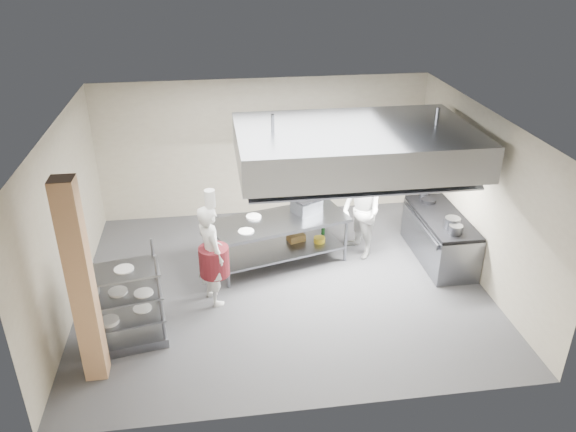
{
  "coord_description": "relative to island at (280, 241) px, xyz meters",
  "views": [
    {
      "loc": [
        -1.09,
        -8.36,
        5.57
      ],
      "look_at": [
        0.12,
        0.2,
        1.25
      ],
      "focal_mm": 35.0,
      "sensor_mm": 36.0,
      "label": 1
    }
  ],
  "objects": [
    {
      "name": "island_worktop",
      "position": [
        0.0,
        0.0,
        0.42
      ],
      "size": [
        2.67,
        1.65,
        0.06
      ],
      "primitive_type": "cube",
      "rotation": [
        0.0,
        0.0,
        0.26
      ],
      "color": "gray",
      "rests_on": "island"
    },
    {
      "name": "wall_shelf",
      "position": [
        1.75,
        2.09,
        1.04
      ],
      "size": [
        1.5,
        0.28,
        0.04
      ],
      "primitive_type": "cube",
      "color": "gray",
      "rests_on": "wall_back"
    },
    {
      "name": "island",
      "position": [
        0.0,
        0.0,
        0.0
      ],
      "size": [
        2.67,
        1.65,
        0.91
      ],
      "primitive_type": null,
      "rotation": [
        0.0,
        0.0,
        0.26
      ],
      "color": "gray",
      "rests_on": "floor"
    },
    {
      "name": "floor",
      "position": [
        -0.05,
        -0.75,
        -0.46
      ],
      "size": [
        7.0,
        7.0,
        0.0
      ],
      "primitive_type": "plane",
      "color": "#38383A",
      "rests_on": "ground"
    },
    {
      "name": "wall_right",
      "position": [
        3.45,
        -0.75,
        1.04
      ],
      "size": [
        0.0,
        6.0,
        6.0
      ],
      "primitive_type": "plane",
      "rotation": [
        1.57,
        0.0,
        -1.57
      ],
      "color": "tan",
      "rests_on": "ground"
    },
    {
      "name": "ceiling",
      "position": [
        -0.05,
        -0.75,
        2.54
      ],
      "size": [
        7.0,
        7.0,
        0.0
      ],
      "primitive_type": "plane",
      "rotation": [
        3.14,
        0.0,
        0.0
      ],
      "color": "silver",
      "rests_on": "wall_back"
    },
    {
      "name": "wicker_basket",
      "position": [
        0.34,
        0.22,
        -0.07
      ],
      "size": [
        0.37,
        0.31,
        0.14
      ],
      "primitive_type": "cube",
      "rotation": [
        0.0,
        0.0,
        0.31
      ],
      "color": "olive",
      "rests_on": "island_undershelf"
    },
    {
      "name": "column",
      "position": [
        -2.95,
        -2.65,
        1.04
      ],
      "size": [
        0.3,
        0.3,
        3.0
      ],
      "primitive_type": "cube",
      "color": "tan",
      "rests_on": "floor"
    },
    {
      "name": "range_top",
      "position": [
        3.03,
        -0.25,
        0.41
      ],
      "size": [
        0.78,
        1.96,
        0.06
      ],
      "primitive_type": "cube",
      "color": "black",
      "rests_on": "cooking_range"
    },
    {
      "name": "plate_stack",
      "position": [
        -2.55,
        -2.02,
        0.06
      ],
      "size": [
        0.28,
        0.28,
        0.05
      ],
      "primitive_type": "cylinder",
      "color": "white",
      "rests_on": "pass_rack"
    },
    {
      "name": "pass_rack",
      "position": [
        -2.55,
        -2.02,
        0.34
      ],
      "size": [
        1.15,
        0.8,
        1.59
      ],
      "primitive_type": null,
      "rotation": [
        0.0,
        0.0,
        0.18
      ],
      "color": "gray",
      "rests_on": "floor"
    },
    {
      "name": "cooking_range",
      "position": [
        3.03,
        -0.25,
        -0.04
      ],
      "size": [
        0.8,
        2.0,
        0.84
      ],
      "primitive_type": "cube",
      "color": "slate",
      "rests_on": "floor"
    },
    {
      "name": "wall_left",
      "position": [
        -3.55,
        -0.75,
        1.04
      ],
      "size": [
        0.0,
        6.0,
        6.0
      ],
      "primitive_type": "plane",
      "rotation": [
        1.57,
        0.0,
        1.57
      ],
      "color": "tan",
      "rests_on": "ground"
    },
    {
      "name": "chef_line",
      "position": [
        1.55,
        0.09,
        0.45
      ],
      "size": [
        0.93,
        1.05,
        1.81
      ],
      "primitive_type": "imported",
      "rotation": [
        0.0,
        0.0,
        -1.25
      ],
      "color": "silver",
      "rests_on": "floor"
    },
    {
      "name": "chef_head",
      "position": [
        -1.27,
        -1.08,
        0.44
      ],
      "size": [
        0.65,
        0.77,
        1.79
      ],
      "primitive_type": "imported",
      "rotation": [
        0.0,
        0.0,
        1.98
      ],
      "color": "white",
      "rests_on": "floor"
    },
    {
      "name": "griddle",
      "position": [
        0.54,
        0.25,
        0.57
      ],
      "size": [
        0.61,
        0.57,
        0.24
      ],
      "primitive_type": "cube",
      "rotation": [
        0.0,
        0.0,
        0.52
      ],
      "color": "gray",
      "rests_on": "island_worktop"
    },
    {
      "name": "stockpot",
      "position": [
        3.01,
        -0.72,
        0.54
      ],
      "size": [
        0.27,
        0.27,
        0.19
      ],
      "primitive_type": "cylinder",
      "color": "slate",
      "rests_on": "range_top"
    },
    {
      "name": "island_undershelf",
      "position": [
        0.0,
        0.0,
        -0.16
      ],
      "size": [
        2.45,
        1.5,
        0.04
      ],
      "primitive_type": "cube",
      "rotation": [
        0.0,
        0.0,
        0.26
      ],
      "color": "slate",
      "rests_on": "island"
    },
    {
      "name": "hood_strip_b",
      "position": [
        2.15,
        -0.35,
        1.62
      ],
      "size": [
        1.6,
        0.12,
        0.04
      ],
      "primitive_type": "cube",
      "color": "white",
      "rests_on": "exhaust_hood"
    },
    {
      "name": "wall_back",
      "position": [
        -0.05,
        2.25,
        1.04
      ],
      "size": [
        7.0,
        0.0,
        7.0
      ],
      "primitive_type": "plane",
      "rotation": [
        1.57,
        0.0,
        0.0
      ],
      "color": "tan",
      "rests_on": "ground"
    },
    {
      "name": "exhaust_hood",
      "position": [
        1.25,
        -0.35,
        1.94
      ],
      "size": [
        4.0,
        2.5,
        0.6
      ],
      "primitive_type": "cube",
      "color": "gray",
      "rests_on": "ceiling"
    },
    {
      "name": "chef_plating",
      "position": [
        -3.05,
        -1.95,
        0.35
      ],
      "size": [
        0.48,
        0.98,
        1.62
      ],
      "primitive_type": "imported",
      "rotation": [
        0.0,
        0.0,
        -1.67
      ],
      "color": "white",
      "rests_on": "floor"
    },
    {
      "name": "hood_strip_a",
      "position": [
        0.35,
        -0.35,
        1.62
      ],
      "size": [
        1.6,
        0.12,
        0.04
      ],
      "primitive_type": "cube",
      "color": "white",
      "rests_on": "exhaust_hood"
    }
  ]
}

